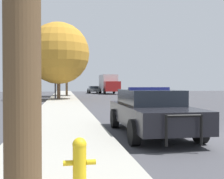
{
  "coord_description": "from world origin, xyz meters",
  "views": [
    {
      "loc": [
        -5.02,
        -7.7,
        1.67
      ],
      "look_at": [
        -1.42,
        13.29,
        1.25
      ],
      "focal_mm": 45.0,
      "sensor_mm": 36.0,
      "label": 1
    }
  ],
  "objects_px": {
    "car_background_distant": "(94,89)",
    "tree_sidewalk_far": "(67,54)",
    "tree_sidewalk_mid": "(59,53)",
    "police_car": "(151,110)",
    "box_truck": "(109,84)",
    "fire_hydrant": "(80,161)",
    "traffic_light": "(68,62)",
    "traffic_cone": "(23,167)"
  },
  "relations": [
    {
      "from": "box_truck",
      "to": "tree_sidewalk_far",
      "type": "xyz_separation_m",
      "value": [
        -7.11,
        -9.57,
        3.89
      ]
    },
    {
      "from": "police_car",
      "to": "tree_sidewalk_mid",
      "type": "relative_size",
      "value": 0.67
    },
    {
      "from": "police_car",
      "to": "tree_sidewalk_far",
      "type": "height_order",
      "value": "tree_sidewalk_far"
    },
    {
      "from": "box_truck",
      "to": "tree_sidewalk_mid",
      "type": "relative_size",
      "value": 0.91
    },
    {
      "from": "police_car",
      "to": "fire_hydrant",
      "type": "bearing_deg",
      "value": 61.89
    },
    {
      "from": "box_truck",
      "to": "tree_sidewalk_far",
      "type": "height_order",
      "value": "tree_sidewalk_far"
    },
    {
      "from": "car_background_distant",
      "to": "box_truck",
      "type": "xyz_separation_m",
      "value": [
        2.29,
        -2.93,
        1.02
      ]
    },
    {
      "from": "tree_sidewalk_far",
      "to": "box_truck",
      "type": "bearing_deg",
      "value": 53.4
    },
    {
      "from": "traffic_light",
      "to": "box_truck",
      "type": "relative_size",
      "value": 0.76
    },
    {
      "from": "traffic_light",
      "to": "tree_sidewalk_mid",
      "type": "relative_size",
      "value": 0.69
    },
    {
      "from": "box_truck",
      "to": "tree_sidewalk_mid",
      "type": "height_order",
      "value": "tree_sidewalk_mid"
    },
    {
      "from": "tree_sidewalk_mid",
      "to": "fire_hydrant",
      "type": "bearing_deg",
      "value": -88.26
    },
    {
      "from": "police_car",
      "to": "box_truck",
      "type": "bearing_deg",
      "value": -96.4
    },
    {
      "from": "police_car",
      "to": "traffic_cone",
      "type": "distance_m",
      "value": 5.71
    },
    {
      "from": "police_car",
      "to": "fire_hydrant",
      "type": "height_order",
      "value": "police_car"
    },
    {
      "from": "tree_sidewalk_far",
      "to": "traffic_cone",
      "type": "distance_m",
      "value": 33.03
    },
    {
      "from": "police_car",
      "to": "car_background_distant",
      "type": "distance_m",
      "value": 40.64
    },
    {
      "from": "car_background_distant",
      "to": "traffic_cone",
      "type": "distance_m",
      "value": 45.48
    },
    {
      "from": "police_car",
      "to": "traffic_light",
      "type": "bearing_deg",
      "value": -82.72
    },
    {
      "from": "car_background_distant",
      "to": "tree_sidewalk_far",
      "type": "bearing_deg",
      "value": -112.91
    },
    {
      "from": "fire_hydrant",
      "to": "car_background_distant",
      "type": "relative_size",
      "value": 0.17
    },
    {
      "from": "traffic_light",
      "to": "police_car",
      "type": "bearing_deg",
      "value": -83.32
    },
    {
      "from": "fire_hydrant",
      "to": "traffic_cone",
      "type": "distance_m",
      "value": 0.89
    },
    {
      "from": "fire_hydrant",
      "to": "car_background_distant",
      "type": "xyz_separation_m",
      "value": [
        4.94,
        45.34,
        0.18
      ]
    },
    {
      "from": "tree_sidewalk_mid",
      "to": "police_car",
      "type": "bearing_deg",
      "value": -80.52
    },
    {
      "from": "tree_sidewalk_far",
      "to": "tree_sidewalk_mid",
      "type": "xyz_separation_m",
      "value": [
        -0.88,
        -7.92,
        -0.82
      ]
    },
    {
      "from": "fire_hydrant",
      "to": "tree_sidewalk_mid",
      "type": "distance_m",
      "value": 25.28
    },
    {
      "from": "car_background_distant",
      "to": "tree_sidewalk_far",
      "type": "xyz_separation_m",
      "value": [
        -4.82,
        -12.5,
        4.91
      ]
    },
    {
      "from": "traffic_light",
      "to": "tree_sidewalk_far",
      "type": "height_order",
      "value": "tree_sidewalk_far"
    },
    {
      "from": "tree_sidewalk_far",
      "to": "car_background_distant",
      "type": "bearing_deg",
      "value": 68.92
    },
    {
      "from": "traffic_light",
      "to": "tree_sidewalk_far",
      "type": "xyz_separation_m",
      "value": [
        -0.11,
        7.82,
        1.71
      ]
    },
    {
      "from": "tree_sidewalk_far",
      "to": "traffic_cone",
      "type": "relative_size",
      "value": 15.2
    },
    {
      "from": "box_truck",
      "to": "police_car",
      "type": "bearing_deg",
      "value": 81.63
    },
    {
      "from": "traffic_light",
      "to": "traffic_cone",
      "type": "distance_m",
      "value": 25.05
    },
    {
      "from": "fire_hydrant",
      "to": "tree_sidewalk_mid",
      "type": "bearing_deg",
      "value": 91.74
    },
    {
      "from": "fire_hydrant",
      "to": "box_truck",
      "type": "height_order",
      "value": "box_truck"
    },
    {
      "from": "tree_sidewalk_far",
      "to": "tree_sidewalk_mid",
      "type": "relative_size",
      "value": 1.08
    },
    {
      "from": "fire_hydrant",
      "to": "tree_sidewalk_mid",
      "type": "height_order",
      "value": "tree_sidewalk_mid"
    },
    {
      "from": "car_background_distant",
      "to": "traffic_cone",
      "type": "bearing_deg",
      "value": -99.16
    },
    {
      "from": "tree_sidewalk_mid",
      "to": "traffic_light",
      "type": "bearing_deg",
      "value": 5.89
    },
    {
      "from": "police_car",
      "to": "traffic_cone",
      "type": "height_order",
      "value": "police_car"
    },
    {
      "from": "car_background_distant",
      "to": "tree_sidewalk_mid",
      "type": "xyz_separation_m",
      "value": [
        -5.7,
        -20.43,
        4.09
      ]
    }
  ]
}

